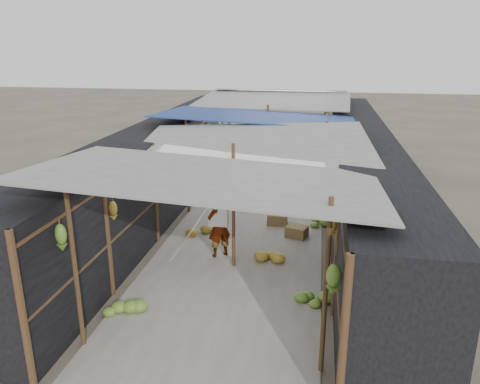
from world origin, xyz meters
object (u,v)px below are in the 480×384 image
Objects in this scene: vendor_seated at (307,161)px; crate_near at (277,219)px; vendor_elderly at (219,226)px; black_basin at (317,173)px; shopper_blue at (260,163)px.

crate_near is at bearing -20.44° from vendor_seated.
vendor_elderly reaches higher than crate_near.
vendor_seated is (-0.38, 0.04, 0.41)m from black_basin.
vendor_seated reaches higher than crate_near.
vendor_seated is at bearing -139.71° from vendor_elderly.
shopper_blue is (0.18, 5.48, 0.05)m from vendor_elderly.
crate_near is 4.99m from vendor_seated.
crate_near is 3.58m from shopper_blue.
shopper_blue reaches higher than vendor_elderly.
shopper_blue reaches higher than vendor_seated.
vendor_elderly is 5.48m from shopper_blue.
vendor_elderly reaches higher than black_basin.
vendor_elderly is 1.44× the size of vendor_seated.
shopper_blue is (-1.83, -1.49, 0.67)m from black_basin.
vendor_seated reaches higher than black_basin.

